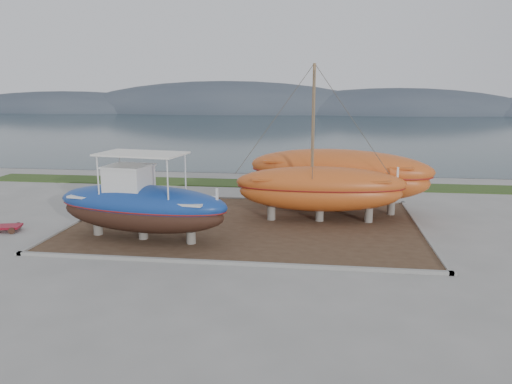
% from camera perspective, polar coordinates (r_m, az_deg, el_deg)
% --- Properties ---
extents(ground, '(140.00, 140.00, 0.00)m').
position_cam_1_polar(ground, '(22.93, -2.72, -6.48)').
color(ground, gray).
rests_on(ground, ground).
extents(dirt_patch, '(18.00, 12.00, 0.06)m').
position_cam_1_polar(dirt_patch, '(26.70, -1.20, -3.74)').
color(dirt_patch, '#422D1E').
rests_on(dirt_patch, ground).
extents(curb_frame, '(18.60, 12.60, 0.15)m').
position_cam_1_polar(curb_frame, '(26.68, -1.20, -3.64)').
color(curb_frame, gray).
rests_on(curb_frame, ground).
extents(grass_strip, '(44.00, 3.00, 0.08)m').
position_cam_1_polar(grass_strip, '(37.80, 1.43, 0.94)').
color(grass_strip, '#284219').
rests_on(grass_strip, ground).
extents(sea, '(260.00, 100.00, 0.04)m').
position_cam_1_polar(sea, '(91.78, 5.08, 7.35)').
color(sea, '#1A2E34').
rests_on(sea, ground).
extents(mountain_ridge, '(200.00, 36.00, 20.00)m').
position_cam_1_polar(mountain_ridge, '(146.64, 6.04, 9.02)').
color(mountain_ridge, '#333D49').
rests_on(mountain_ridge, ground).
extents(blue_caique, '(8.99, 4.04, 4.17)m').
position_cam_1_polar(blue_caique, '(24.23, -12.96, -0.51)').
color(blue_caique, navy).
rests_on(blue_caique, dirt_patch).
extents(white_dinghy, '(3.89, 2.21, 1.10)m').
position_cam_1_polar(white_dinghy, '(29.15, -12.37, -1.49)').
color(white_dinghy, silver).
rests_on(white_dinghy, dirt_patch).
extents(orange_sailboat, '(9.23, 3.02, 8.37)m').
position_cam_1_polar(orange_sailboat, '(26.75, 7.49, 5.41)').
color(orange_sailboat, '#BA501C').
rests_on(orange_sailboat, dirt_patch).
extents(orange_bare_hull, '(11.19, 5.34, 3.53)m').
position_cam_1_polar(orange_bare_hull, '(29.67, 9.33, 1.25)').
color(orange_bare_hull, '#BA501C').
rests_on(orange_bare_hull, dirt_patch).
extents(red_trailer, '(2.39, 1.60, 0.31)m').
position_cam_1_polar(red_trailer, '(28.51, -26.69, -3.76)').
color(red_trailer, maroon).
rests_on(red_trailer, ground).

